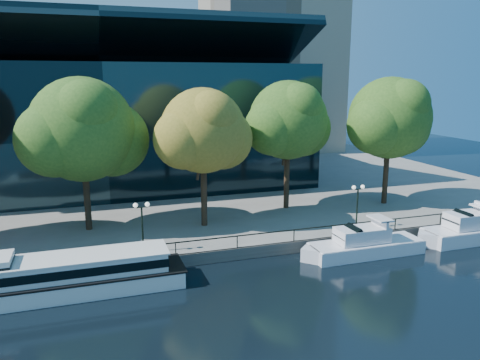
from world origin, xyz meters
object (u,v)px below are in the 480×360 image
object	(u,v)px
tour_boat	(66,275)
cruiser_far	(469,230)
tree_5	(391,120)
tree_2	(85,132)
tree_3	(205,133)
lamp_2	(358,197)
tree_4	(290,122)
lamp_1	(142,216)
cruiser_near	(362,244)

from	to	relation	value
tour_boat	cruiser_far	size ratio (longest dim) A/B	1.60
cruiser_far	tree_5	xyz separation A→B (m)	(-1.40, 10.40, 8.98)
cruiser_far	tree_2	world-z (taller)	tree_2
tree_3	tree_5	distance (m)	20.61
tree_5	lamp_2	xyz separation A→B (m)	(-7.85, -6.70, -6.08)
tree_5	lamp_2	world-z (taller)	tree_5
tree_4	lamp_1	bearing A→B (deg)	-152.42
tree_3	cruiser_near	bearing A→B (deg)	-38.93
lamp_2	cruiser_near	bearing A→B (deg)	-114.99
cruiser_near	tree_2	xyz separation A→B (m)	(-21.14, 10.95, 8.85)
lamp_1	tree_3	bearing A→B (deg)	39.11
cruiser_near	cruiser_far	world-z (taller)	cruiser_far
cruiser_near	tree_4	xyz separation A→B (m)	(-1.35, 12.05, 9.04)
cruiser_far	tree_3	world-z (taller)	tree_3
tree_2	tree_3	bearing A→B (deg)	-11.57
cruiser_near	tree_3	size ratio (longest dim) A/B	0.85
tour_boat	cruiser_far	bearing A→B (deg)	-0.32
tree_4	lamp_2	bearing A→B (deg)	-69.86
lamp_1	cruiser_near	bearing A→B (deg)	-12.01
lamp_1	lamp_2	xyz separation A→B (m)	(19.07, 0.00, 0.00)
tree_4	lamp_2	world-z (taller)	tree_4
cruiser_near	lamp_1	distance (m)	17.99
tree_3	tree_4	world-z (taller)	tree_4
tour_boat	tree_4	size ratio (longest dim) A/B	1.26
tree_3	lamp_1	distance (m)	9.95
tree_4	tour_boat	bearing A→B (deg)	-151.22
tree_2	cruiser_near	bearing A→B (deg)	-27.38
cruiser_far	tree_4	distance (m)	19.41
tour_boat	tree_3	distance (m)	16.96
cruiser_far	tree_4	size ratio (longest dim) A/B	0.79
lamp_2	cruiser_far	bearing A→B (deg)	-21.80
cruiser_near	tree_5	bearing A→B (deg)	47.36
tour_boat	tree_4	world-z (taller)	tree_4
tree_2	lamp_1	bearing A→B (deg)	-62.41
cruiser_far	lamp_1	world-z (taller)	lamp_1
cruiser_far	tree_4	world-z (taller)	tree_4
tree_2	tour_boat	bearing A→B (deg)	-99.59
cruiser_far	tour_boat	bearing A→B (deg)	179.68
cruiser_near	tour_boat	bearing A→B (deg)	179.55
cruiser_far	lamp_1	distance (m)	28.71
cruiser_near	tree_5	world-z (taller)	tree_5
tour_boat	tree_5	distance (m)	35.19
tour_boat	tree_4	distance (m)	26.14
tree_3	lamp_2	distance (m)	14.83
lamp_1	cruiser_far	bearing A→B (deg)	-7.44
tree_4	tree_5	bearing A→B (deg)	-8.65
tour_boat	cruiser_near	bearing A→B (deg)	-0.45
tree_3	tree_4	bearing A→B (deg)	18.28
tour_boat	tree_3	world-z (taller)	tree_3
tour_boat	lamp_1	world-z (taller)	lamp_1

